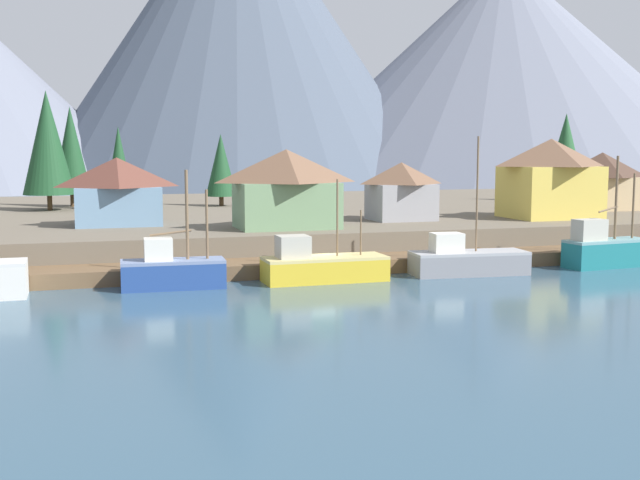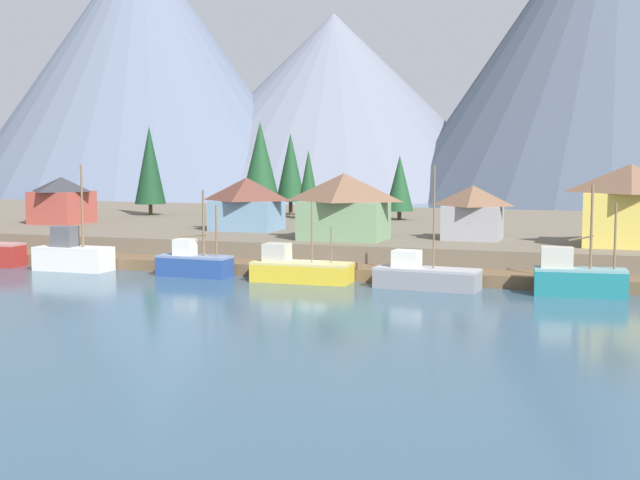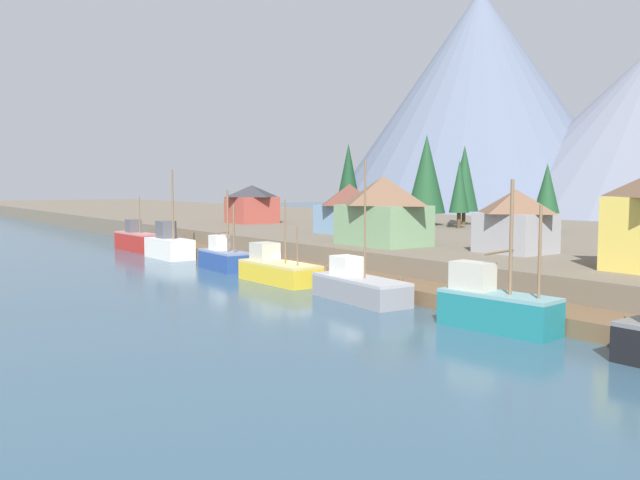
# 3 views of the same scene
# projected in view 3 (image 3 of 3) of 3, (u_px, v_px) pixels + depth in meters

# --- Properties ---
(ground_plane) EXTENTS (400.00, 400.00, 1.00)m
(ground_plane) POSITION_uv_depth(u_px,v_px,m) (463.00, 269.00, 66.29)
(ground_plane) COLOR #335166
(dock) EXTENTS (80.00, 4.00, 1.60)m
(dock) POSITION_uv_depth(u_px,v_px,m) (318.00, 273.00, 55.61)
(dock) COLOR brown
(dock) RESTS_ON ground_plane
(shoreline_bank) EXTENTS (400.00, 56.00, 2.50)m
(shoreline_bank) POSITION_uv_depth(u_px,v_px,m) (537.00, 245.00, 73.21)
(shoreline_bank) COLOR #665B4C
(shoreline_bank) RESTS_ON ground_plane
(mountain_west_peak) EXTENTS (92.61, 92.61, 66.64)m
(mountain_west_peak) POSITION_uv_depth(u_px,v_px,m) (479.00, 101.00, 201.28)
(mountain_west_peak) COLOR slate
(mountain_west_peak) RESTS_ON ground_plane
(fishing_boat_red) EXTENTS (8.26, 2.58, 6.55)m
(fishing_boat_red) POSITION_uv_depth(u_px,v_px,m) (136.00, 240.00, 79.81)
(fishing_boat_red) COLOR maroon
(fishing_boat_red) RESTS_ON ground_plane
(fishing_boat_white) EXTENTS (6.95, 2.95, 9.57)m
(fishing_boat_white) POSITION_uv_depth(u_px,v_px,m) (169.00, 246.00, 71.45)
(fishing_boat_white) COLOR silver
(fishing_boat_white) RESTS_ON ground_plane
(fishing_boat_blue) EXTENTS (6.53, 2.66, 7.45)m
(fishing_boat_blue) POSITION_uv_depth(u_px,v_px,m) (223.00, 258.00, 61.83)
(fishing_boat_blue) COLOR navy
(fishing_boat_blue) RESTS_ON ground_plane
(fishing_boat_yellow) EXTENTS (8.23, 3.03, 6.77)m
(fishing_boat_yellow) POSITION_uv_depth(u_px,v_px,m) (278.00, 270.00, 53.86)
(fishing_boat_yellow) COLOR gold
(fishing_boat_yellow) RESTS_ON ground_plane
(fishing_boat_grey) EXTENTS (8.31, 3.39, 9.61)m
(fishing_boat_grey) POSITION_uv_depth(u_px,v_px,m) (359.00, 286.00, 45.27)
(fishing_boat_grey) COLOR gray
(fishing_boat_grey) RESTS_ON ground_plane
(fishing_boat_teal) EXTENTS (6.83, 2.92, 8.24)m
(fishing_boat_teal) POSITION_uv_depth(u_px,v_px,m) (495.00, 306.00, 36.19)
(fishing_boat_teal) COLOR #196B70
(fishing_boat_teal) RESTS_ON ground_plane
(house_grey) EXTENTS (5.52, 4.76, 5.08)m
(house_grey) POSITION_uv_depth(u_px,v_px,m) (516.00, 220.00, 52.80)
(house_grey) COLOR gray
(house_grey) RESTS_ON shoreline_bank
(house_green) EXTENTS (8.16, 5.59, 6.22)m
(house_green) POSITION_uv_depth(u_px,v_px,m) (383.00, 210.00, 59.60)
(house_green) COLOR #6B8E66
(house_green) RESTS_ON shoreline_bank
(house_red) EXTENTS (5.88, 6.21, 5.37)m
(house_red) POSITION_uv_depth(u_px,v_px,m) (252.00, 204.00, 93.86)
(house_red) COLOR #9E4238
(house_red) RESTS_ON shoreline_bank
(house_blue) EXTENTS (7.14, 5.40, 5.55)m
(house_blue) POSITION_uv_depth(u_px,v_px,m) (349.00, 208.00, 73.57)
(house_blue) COLOR #6689A8
(house_blue) RESTS_ON shoreline_bank
(conifer_near_left) EXTENTS (3.41, 3.41, 7.89)m
(conifer_near_left) POSITION_uv_depth(u_px,v_px,m) (547.00, 193.00, 75.33)
(conifer_near_left) COLOR #4C3823
(conifer_near_left) RESTS_ON shoreline_bank
(conifer_near_right) EXTENTS (4.06, 4.06, 11.68)m
(conifer_near_right) POSITION_uv_depth(u_px,v_px,m) (348.00, 177.00, 100.25)
(conifer_near_right) COLOR #4C3823
(conifer_near_right) RESTS_ON shoreline_bank
(conifer_mid_right) EXTENTS (3.87, 3.87, 10.80)m
(conifer_mid_right) POSITION_uv_depth(u_px,v_px,m) (464.00, 178.00, 89.99)
(conifer_mid_right) COLOR #4C3823
(conifer_mid_right) RESTS_ON shoreline_bank
(conifer_back_left) EXTENTS (2.50, 2.50, 8.56)m
(conifer_back_left) POSITION_uv_depth(u_px,v_px,m) (459.00, 187.00, 82.60)
(conifer_back_left) COLOR #4C3823
(conifer_back_left) RESTS_ON shoreline_bank
(conifer_back_right) EXTENTS (5.15, 5.15, 12.11)m
(conifer_back_right) POSITION_uv_depth(u_px,v_px,m) (426.00, 174.00, 88.71)
(conifer_back_right) COLOR #4C3823
(conifer_back_right) RESTS_ON shoreline_bank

